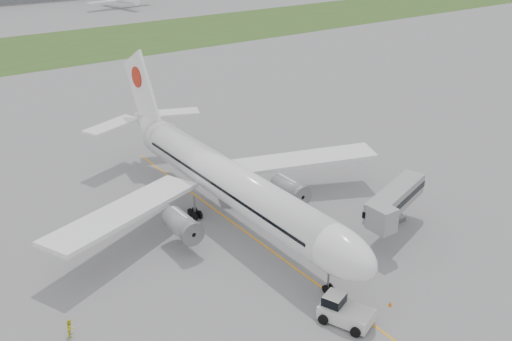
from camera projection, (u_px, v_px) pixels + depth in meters
ground at (246, 232)px, 70.64m from camera, size 600.00×600.00×0.00m
apron_markings at (270, 250)px, 66.94m from camera, size 70.00×70.00×0.04m
grass_strip at (3, 55)px, 159.56m from camera, size 600.00×50.00×0.02m
airliner at (224, 177)px, 71.92m from camera, size 48.13×53.95×17.88m
pushback_tug at (343, 310)px, 54.91m from camera, size 4.75×5.68×2.56m
jet_bridge at (393, 202)px, 68.53m from camera, size 12.58×7.30×6.01m
safety_cone_right at (390, 304)px, 57.27m from camera, size 0.40×0.40×0.56m
ground_crew_near at (322, 308)px, 55.57m from camera, size 0.69×0.49×1.81m
ground_crew_far at (70, 327)px, 53.07m from camera, size 0.99×1.08×1.79m
distant_aircraft_right at (121, 8)px, 238.29m from camera, size 32.87×29.93×11.26m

